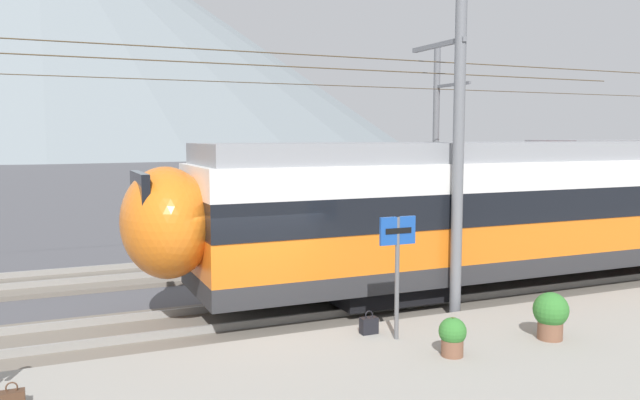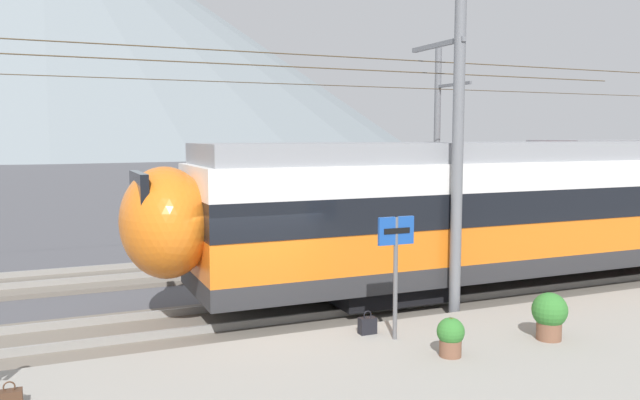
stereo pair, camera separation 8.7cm
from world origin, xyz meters
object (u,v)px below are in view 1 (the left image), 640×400
catenary_mast_far_side (438,139)px  train_near_platform (595,202)px  catenary_mast_mid (455,134)px  potted_plant_platform_edge (452,335)px  handbag_near_sign (369,325)px  platform_sign (397,250)px  handbag_beside_passenger (12,399)px  potted_plant_by_shelter (551,313)px

catenary_mast_far_side → train_near_platform: bearing=-88.2°
catenary_mast_mid → potted_plant_platform_edge: 4.72m
handbag_near_sign → potted_plant_platform_edge: size_ratio=0.67×
platform_sign → potted_plant_platform_edge: 1.76m
catenary_mast_mid → potted_plant_platform_edge: bearing=-125.0°
catenary_mast_mid → handbag_near_sign: 4.55m
train_near_platform → handbag_beside_passenger: (-14.26, -3.59, -1.75)m
handbag_near_sign → potted_plant_by_shelter: size_ratio=0.51×
platform_sign → potted_plant_platform_edge: platform_sign is taller
train_near_platform → handbag_beside_passenger: train_near_platform is taller
catenary_mast_mid → platform_sign: 3.48m
catenary_mast_mid → handbag_near_sign: bearing=-156.9°
catenary_mast_mid → platform_sign: size_ratio=18.85×
platform_sign → potted_plant_by_shelter: platform_sign is taller
catenary_mast_mid → handbag_near_sign: size_ratio=96.25×
potted_plant_by_shelter → catenary_mast_mid: bearing=94.6°
train_near_platform → handbag_near_sign: bearing=-162.3°
train_near_platform → platform_sign: size_ratio=11.07×
handbag_beside_passenger → potted_plant_platform_edge: 6.67m
train_near_platform → handbag_near_sign: size_ratio=56.51×
catenary_mast_mid → catenary_mast_far_side: catenary_mast_mid is taller
platform_sign → train_near_platform: bearing=21.3°
catenary_mast_far_side → potted_plant_platform_edge: size_ratio=64.23×
catenary_mast_mid → potted_plant_platform_edge: size_ratio=64.23×
train_near_platform → handbag_near_sign: 8.93m
train_near_platform → potted_plant_by_shelter: train_near_platform is taller
handbag_near_sign → handbag_beside_passenger: bearing=-171.1°
catenary_mast_far_side → potted_plant_platform_edge: bearing=-122.7°
potted_plant_platform_edge → handbag_beside_passenger: bearing=174.0°
platform_sign → potted_plant_by_shelter: 2.99m
handbag_near_sign → platform_sign: bearing=-55.5°
potted_plant_by_shelter → catenary_mast_far_side: bearing=65.4°
handbag_near_sign → potted_plant_by_shelter: potted_plant_by_shelter is taller
catenary_mast_mid → handbag_beside_passenger: bearing=-166.5°
potted_plant_by_shelter → handbag_beside_passenger: bearing=175.7°
train_near_platform → potted_plant_by_shelter: 7.09m
potted_plant_by_shelter → train_near_platform: bearing=37.7°
train_near_platform → catenary_mast_far_side: catenary_mast_far_side is taller
handbag_beside_passenger → handbag_near_sign: handbag_near_sign is taller
potted_plant_platform_edge → catenary_mast_mid: bearing=55.0°
catenary_mast_mid → handbag_beside_passenger: catenary_mast_mid is taller
catenary_mast_mid → catenary_mast_far_side: size_ratio=1.00×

